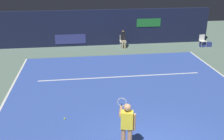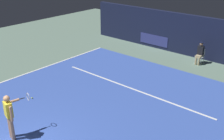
# 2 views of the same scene
# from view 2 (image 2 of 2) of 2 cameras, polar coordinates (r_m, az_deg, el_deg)

# --- Properties ---
(ground_plane) EXTENTS (31.73, 31.73, 0.00)m
(ground_plane) POSITION_cam_2_polar(r_m,az_deg,el_deg) (12.54, -1.55, -6.81)
(ground_plane) COLOR slate
(court_surface) EXTENTS (10.99, 11.17, 0.01)m
(court_surface) POSITION_cam_2_polar(r_m,az_deg,el_deg) (12.54, -1.55, -6.79)
(court_surface) COLOR #3856B2
(court_surface) RESTS_ON ground
(line_sideline_right) EXTENTS (0.10, 11.17, 0.01)m
(line_sideline_right) POSITION_cam_2_polar(r_m,az_deg,el_deg) (16.34, -15.84, -0.31)
(line_sideline_right) COLOR white
(line_sideline_right) RESTS_ON court_surface
(line_service) EXTENTS (8.57, 0.10, 0.01)m
(line_service) POSITION_cam_2_polar(r_m,az_deg,el_deg) (13.86, 3.89, -3.71)
(line_service) COLOR white
(line_service) RESTS_ON court_surface
(back_wall) EXTENTS (15.45, 0.33, 2.60)m
(back_wall) POSITION_cam_2_polar(r_m,az_deg,el_deg) (18.50, 15.89, 6.61)
(back_wall) COLOR #141933
(back_wall) RESTS_ON ground
(tennis_player) EXTENTS (0.51, 1.02, 1.73)m
(tennis_player) POSITION_cam_2_polar(r_m,az_deg,el_deg) (10.52, -19.93, -8.42)
(tennis_player) COLOR tan
(tennis_player) RESTS_ON ground
(line_judge_on_chair) EXTENTS (0.45, 0.53, 1.32)m
(line_judge_on_chair) POSITION_cam_2_polar(r_m,az_deg,el_deg) (17.41, 17.34, 3.32)
(line_judge_on_chair) COLOR white
(line_judge_on_chair) RESTS_ON ground
(tennis_ball) EXTENTS (0.07, 0.07, 0.07)m
(tennis_ball) POSITION_cam_2_polar(r_m,az_deg,el_deg) (13.41, -15.84, -5.45)
(tennis_ball) COLOR #CCE033
(tennis_ball) RESTS_ON court_surface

